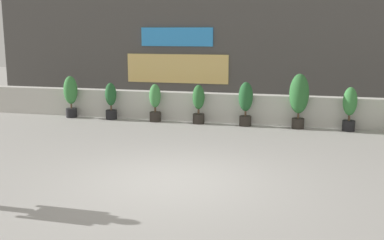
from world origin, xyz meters
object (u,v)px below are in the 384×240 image
(potted_plant_1, at_px, (111,100))
(potted_plant_0, at_px, (71,94))
(potted_plant_5, at_px, (299,97))
(potted_plant_6, at_px, (350,107))
(potted_plant_4, at_px, (246,101))
(potted_plant_2, at_px, (155,102))
(potted_plant_3, at_px, (199,103))

(potted_plant_1, bearing_deg, potted_plant_0, 180.00)
(potted_plant_5, height_order, potted_plant_6, potted_plant_5)
(potted_plant_1, relative_size, potted_plant_5, 0.74)
(potted_plant_0, relative_size, potted_plant_1, 1.16)
(potted_plant_0, distance_m, potted_plant_4, 5.79)
(potted_plant_0, bearing_deg, potted_plant_5, 0.00)
(potted_plant_1, distance_m, potted_plant_5, 5.93)
(potted_plant_6, bearing_deg, potted_plant_2, 180.00)
(potted_plant_0, distance_m, potted_plant_3, 4.34)
(potted_plant_4, bearing_deg, potted_plant_5, -0.00)
(potted_plant_3, height_order, potted_plant_6, potted_plant_6)
(potted_plant_4, bearing_deg, potted_plant_1, -180.00)
(potted_plant_1, relative_size, potted_plant_4, 0.89)
(potted_plant_1, bearing_deg, potted_plant_2, 0.00)
(potted_plant_5, bearing_deg, potted_plant_3, 180.00)
(potted_plant_3, bearing_deg, potted_plant_4, 0.00)
(potted_plant_0, height_order, potted_plant_3, potted_plant_0)
(potted_plant_5, xyz_separation_m, potted_plant_6, (1.42, 0.00, -0.25))
(potted_plant_4, xyz_separation_m, potted_plant_6, (2.98, 0.00, -0.05))
(potted_plant_0, relative_size, potted_plant_6, 1.09)
(potted_plant_2, relative_size, potted_plant_5, 0.74)
(potted_plant_2, xyz_separation_m, potted_plant_6, (5.84, 0.00, 0.07))
(potted_plant_2, distance_m, potted_plant_5, 4.43)
(potted_plant_6, bearing_deg, potted_plant_0, -180.00)
(potted_plant_1, xyz_separation_m, potted_plant_3, (2.91, 0.00, 0.01))
(potted_plant_5, bearing_deg, potted_plant_2, 180.00)
(potted_plant_2, relative_size, potted_plant_3, 0.99)
(potted_plant_0, distance_m, potted_plant_2, 2.93)
(potted_plant_6, bearing_deg, potted_plant_3, -180.00)
(potted_plant_3, distance_m, potted_plant_4, 1.46)
(potted_plant_1, height_order, potted_plant_5, potted_plant_5)
(potted_plant_2, xyz_separation_m, potted_plant_4, (2.86, -0.00, 0.12))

